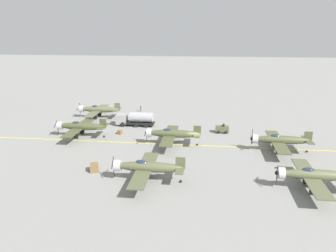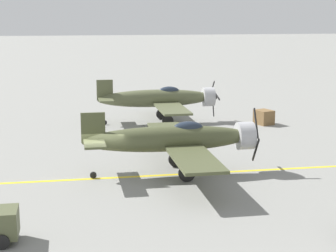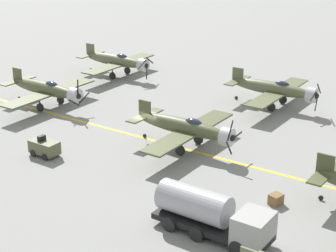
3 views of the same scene
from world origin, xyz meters
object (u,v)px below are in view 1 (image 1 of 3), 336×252
at_px(airplane_mid_left, 147,167).
at_px(supply_crate_mid_lane, 120,132).
at_px(airplane_far_center, 80,126).
at_px(airplane_near_left, 314,175).
at_px(airplane_near_center, 280,140).
at_px(fuel_tanker, 135,119).
at_px(supply_crate_by_tanker, 94,168).
at_px(airplane_mid_center, 172,134).
at_px(airplane_far_right, 98,109).
at_px(ground_crew_walking, 141,108).
at_px(tow_tractor, 222,129).

xyz_separation_m(airplane_mid_left, supply_crate_mid_lane, (19.81, 9.11, -1.63)).
bearing_deg(airplane_far_center, airplane_near_left, -128.66).
xyz_separation_m(airplane_near_center, supply_crate_mid_lane, (6.02, 29.08, -1.63)).
xyz_separation_m(fuel_tanker, supply_crate_by_tanker, (-23.81, 0.79, -0.93)).
bearing_deg(airplane_near_center, supply_crate_mid_lane, 66.65).
height_order(airplane_mid_center, airplane_far_right, same).
bearing_deg(supply_crate_mid_lane, airplane_far_center, 109.00).
bearing_deg(supply_crate_mid_lane, airplane_mid_center, -114.35).
height_order(airplane_far_center, ground_crew_walking, airplane_far_center).
bearing_deg(ground_crew_walking, airplane_far_center, 160.60).
bearing_deg(airplane_mid_center, airplane_far_center, 97.09).
relative_size(airplane_near_center, tow_tractor, 4.62).
bearing_deg(fuel_tanker, airplane_near_center, -113.94).
height_order(airplane_far_center, airplane_near_left, same).
height_order(airplane_near_center, supply_crate_mid_lane, airplane_near_center).
relative_size(airplane_far_center, airplane_far_right, 1.00).
height_order(airplane_mid_left, supply_crate_by_tanker, airplane_mid_left).
relative_size(airplane_mid_left, airplane_near_center, 1.00).
distance_m(airplane_mid_left, airplane_mid_center, 15.03).
height_order(airplane_near_center, airplane_far_right, airplane_near_center).
distance_m(airplane_far_center, airplane_near_center, 36.29).
bearing_deg(supply_crate_by_tanker, fuel_tanker, -1.90).
relative_size(airplane_mid_left, tow_tractor, 4.62).
xyz_separation_m(airplane_mid_center, fuel_tanker, (10.99, 9.04, -0.50)).
distance_m(tow_tractor, supply_crate_mid_lane, 20.23).
relative_size(airplane_far_right, supply_crate_mid_lane, 12.92).
relative_size(airplane_near_center, supply_crate_mid_lane, 12.92).
bearing_deg(ground_crew_walking, airplane_near_center, -130.61).
distance_m(airplane_mid_center, supply_crate_mid_lane, 11.93).
xyz_separation_m(airplane_mid_left, tow_tractor, (23.09, -10.85, -1.22)).
xyz_separation_m(ground_crew_walking, supply_crate_mid_lane, (-18.60, 0.37, -0.51)).
bearing_deg(airplane_mid_center, fuel_tanker, 54.36).
xyz_separation_m(airplane_mid_center, airplane_far_right, (16.23, 18.85, 0.00)).
bearing_deg(supply_crate_by_tanker, supply_crate_mid_lane, 3.05).
xyz_separation_m(airplane_mid_left, airplane_far_right, (31.16, 17.19, 0.00)).
height_order(airplane_mid_center, fuel_tanker, airplane_mid_center).
bearing_deg(airplane_far_right, supply_crate_by_tanker, -160.83).
bearing_deg(airplane_near_left, airplane_far_center, 77.37).
relative_size(ground_crew_walking, supply_crate_by_tanker, 1.18).
bearing_deg(supply_crate_by_tanker, airplane_near_left, -93.84).
distance_m(airplane_mid_center, airplane_near_left, 24.74).
distance_m(fuel_tanker, supply_crate_by_tanker, 23.84).
xyz_separation_m(tow_tractor, ground_crew_walking, (15.31, 19.59, 0.11)).
xyz_separation_m(airplane_near_left, supply_crate_mid_lane, (19.68, 30.60, -1.63)).
relative_size(airplane_near_left, tow_tractor, 4.62).
relative_size(airplane_mid_center, airplane_near_center, 1.00).
distance_m(airplane_near_center, supply_crate_by_tanker, 30.50).
relative_size(airplane_far_right, ground_crew_walking, 7.29).
height_order(airplane_near_left, supply_crate_by_tanker, airplane_near_left).
distance_m(airplane_mid_center, tow_tractor, 12.35).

